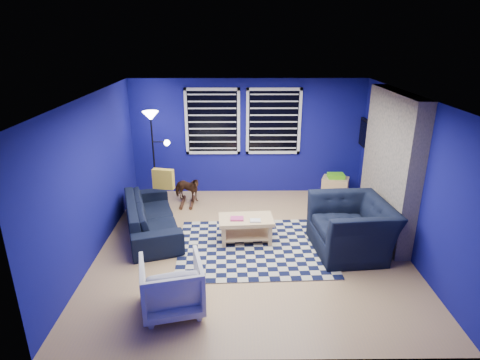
{
  "coord_description": "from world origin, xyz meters",
  "views": [
    {
      "loc": [
        -0.25,
        -5.95,
        3.4
      ],
      "look_at": [
        -0.19,
        0.3,
        1.08
      ],
      "focal_mm": 30.0,
      "sensor_mm": 36.0,
      "label": 1
    }
  ],
  "objects_px": {
    "armchair_big": "(351,227)",
    "tv": "(368,136)",
    "floor_lamp": "(153,129)",
    "sofa": "(151,216)",
    "armchair_bent": "(172,285)",
    "coffee_table": "(246,225)",
    "rocking_horse": "(187,189)",
    "cabinet": "(335,187)"
  },
  "relations": [
    {
      "from": "armchair_big",
      "to": "cabinet",
      "type": "xyz_separation_m",
      "value": [
        0.27,
        2.25,
        -0.18
      ]
    },
    {
      "from": "tv",
      "to": "floor_lamp",
      "type": "bearing_deg",
      "value": -179.85
    },
    {
      "from": "sofa",
      "to": "coffee_table",
      "type": "relative_size",
      "value": 2.21
    },
    {
      "from": "coffee_table",
      "to": "armchair_bent",
      "type": "bearing_deg",
      "value": -118.97
    },
    {
      "from": "armchair_big",
      "to": "rocking_horse",
      "type": "bearing_deg",
      "value": -129.31
    },
    {
      "from": "armchair_big",
      "to": "floor_lamp",
      "type": "bearing_deg",
      "value": -126.73
    },
    {
      "from": "tv",
      "to": "cabinet",
      "type": "relative_size",
      "value": 1.57
    },
    {
      "from": "tv",
      "to": "floor_lamp",
      "type": "height_order",
      "value": "floor_lamp"
    },
    {
      "from": "sofa",
      "to": "cabinet",
      "type": "xyz_separation_m",
      "value": [
        3.66,
        1.55,
        -0.07
      ]
    },
    {
      "from": "floor_lamp",
      "to": "tv",
      "type": "bearing_deg",
      "value": 0.15
    },
    {
      "from": "coffee_table",
      "to": "cabinet",
      "type": "distance_m",
      "value": 2.76
    },
    {
      "from": "armchair_bent",
      "to": "cabinet",
      "type": "distance_m",
      "value": 4.75
    },
    {
      "from": "tv",
      "to": "sofa",
      "type": "distance_m",
      "value": 4.59
    },
    {
      "from": "sofa",
      "to": "floor_lamp",
      "type": "xyz_separation_m",
      "value": [
        -0.17,
        1.44,
        1.26
      ]
    },
    {
      "from": "sofa",
      "to": "coffee_table",
      "type": "distance_m",
      "value": 1.72
    },
    {
      "from": "coffee_table",
      "to": "cabinet",
      "type": "bearing_deg",
      "value": 44.31
    },
    {
      "from": "sofa",
      "to": "rocking_horse",
      "type": "distance_m",
      "value": 1.32
    },
    {
      "from": "armchair_bent",
      "to": "floor_lamp",
      "type": "xyz_separation_m",
      "value": [
        -0.86,
        3.6,
        1.21
      ]
    },
    {
      "from": "coffee_table",
      "to": "sofa",
      "type": "bearing_deg",
      "value": 167.47
    },
    {
      "from": "armchair_bent",
      "to": "coffee_table",
      "type": "height_order",
      "value": "armchair_bent"
    },
    {
      "from": "armchair_big",
      "to": "floor_lamp",
      "type": "height_order",
      "value": "floor_lamp"
    },
    {
      "from": "armchair_big",
      "to": "tv",
      "type": "bearing_deg",
      "value": 153.27
    },
    {
      "from": "rocking_horse",
      "to": "floor_lamp",
      "type": "relative_size",
      "value": 0.33
    },
    {
      "from": "coffee_table",
      "to": "tv",
      "type": "bearing_deg",
      "value": 35.8
    },
    {
      "from": "armchair_big",
      "to": "coffee_table",
      "type": "height_order",
      "value": "armchair_big"
    },
    {
      "from": "sofa",
      "to": "armchair_big",
      "type": "height_order",
      "value": "armchair_big"
    },
    {
      "from": "sofa",
      "to": "armchair_bent",
      "type": "distance_m",
      "value": 2.27
    },
    {
      "from": "sofa",
      "to": "floor_lamp",
      "type": "distance_m",
      "value": 1.92
    },
    {
      "from": "armchair_bent",
      "to": "floor_lamp",
      "type": "relative_size",
      "value": 0.41
    },
    {
      "from": "armchair_big",
      "to": "coffee_table",
      "type": "distance_m",
      "value": 1.74
    },
    {
      "from": "sofa",
      "to": "coffee_table",
      "type": "xyz_separation_m",
      "value": [
        1.68,
        -0.37,
        0.01
      ]
    },
    {
      "from": "armchair_bent",
      "to": "coffee_table",
      "type": "distance_m",
      "value": 2.04
    },
    {
      "from": "rocking_horse",
      "to": "cabinet",
      "type": "bearing_deg",
      "value": -60.94
    },
    {
      "from": "armchair_bent",
      "to": "rocking_horse",
      "type": "bearing_deg",
      "value": -99.89
    },
    {
      "from": "tv",
      "to": "floor_lamp",
      "type": "distance_m",
      "value": 4.38
    },
    {
      "from": "armchair_bent",
      "to": "sofa",
      "type": "bearing_deg",
      "value": -85.51
    },
    {
      "from": "armchair_big",
      "to": "floor_lamp",
      "type": "xyz_separation_m",
      "value": [
        -3.55,
        2.14,
        1.14
      ]
    },
    {
      "from": "tv",
      "to": "coffee_table",
      "type": "distance_m",
      "value": 3.31
    },
    {
      "from": "floor_lamp",
      "to": "coffee_table",
      "type": "bearing_deg",
      "value": -44.53
    },
    {
      "from": "armchair_bent",
      "to": "armchair_big",
      "type": "bearing_deg",
      "value": -164.75
    },
    {
      "from": "rocking_horse",
      "to": "cabinet",
      "type": "distance_m",
      "value": 3.18
    },
    {
      "from": "armchair_big",
      "to": "cabinet",
      "type": "relative_size",
      "value": 2.06
    }
  ]
}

